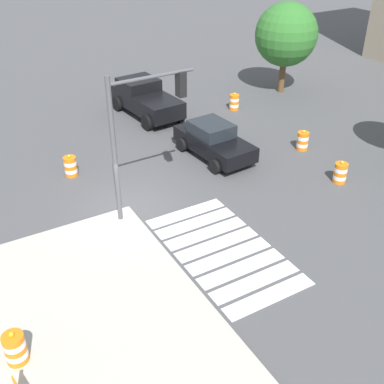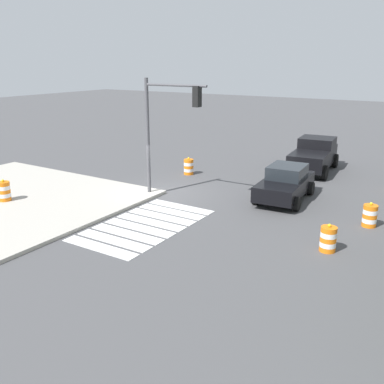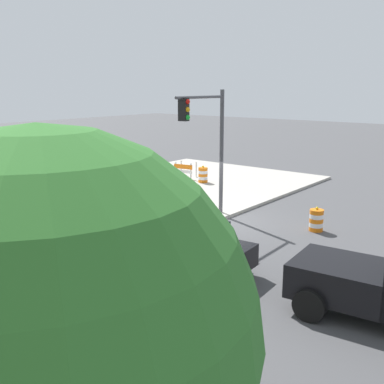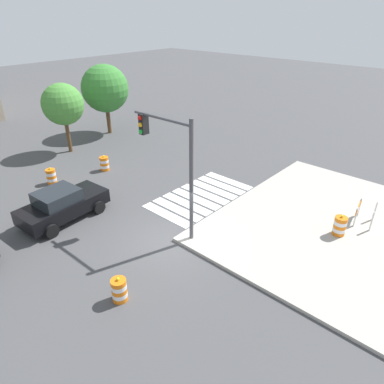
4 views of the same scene
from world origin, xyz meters
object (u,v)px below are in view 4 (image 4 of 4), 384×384
at_px(traffic_barrel_median_far, 51,176).
at_px(traffic_barrel_crosswalk_end, 119,290).
at_px(traffic_barrel_on_sidewalk, 340,226).
at_px(street_tree_streetside_mid, 63,105).
at_px(sports_car, 62,204).
at_px(traffic_barrel_median_near, 104,164).
at_px(traffic_light_pole, 171,154).
at_px(street_tree_streetside_far, 105,89).
at_px(construction_barricade, 361,211).

bearing_deg(traffic_barrel_median_far, traffic_barrel_crosswalk_end, -106.39).
height_order(traffic_barrel_on_sidewalk, street_tree_streetside_mid, street_tree_streetside_mid).
height_order(sports_car, traffic_barrel_median_far, sports_car).
distance_m(traffic_barrel_crosswalk_end, traffic_barrel_on_sidewalk, 10.10).
height_order(sports_car, traffic_barrel_median_near, sports_car).
relative_size(traffic_barrel_on_sidewalk, street_tree_streetside_mid, 0.21).
height_order(traffic_barrel_median_far, traffic_light_pole, traffic_light_pole).
distance_m(traffic_barrel_crosswalk_end, street_tree_streetside_far, 19.72).
relative_size(traffic_light_pole, street_tree_streetside_far, 1.00).
distance_m(traffic_barrel_median_far, traffic_light_pole, 9.70).
distance_m(traffic_barrel_crosswalk_end, traffic_barrel_median_near, 11.75).
bearing_deg(street_tree_streetside_mid, traffic_light_pole, -100.22).
distance_m(sports_car, construction_barricade, 14.50).
relative_size(traffic_barrel_crosswalk_end, construction_barricade, 0.76).
xyz_separation_m(traffic_barrel_median_near, traffic_barrel_on_sidewalk, (2.74, -14.19, 0.15)).
distance_m(traffic_barrel_median_far, construction_barricade, 17.11).
bearing_deg(street_tree_streetside_far, street_tree_streetside_mid, -162.90).
bearing_deg(construction_barricade, traffic_light_pole, 135.82).
bearing_deg(traffic_barrel_crosswalk_end, construction_barricade, -23.22).
height_order(traffic_barrel_median_near, street_tree_streetside_far, street_tree_streetside_far).
bearing_deg(traffic_barrel_median_far, traffic_barrel_median_near, -13.07).
height_order(traffic_barrel_median_far, construction_barricade, construction_barricade).
bearing_deg(traffic_barrel_median_near, traffic_light_pole, -103.80).
xyz_separation_m(traffic_barrel_median_far, construction_barricade, (7.72, -15.27, 0.27)).
bearing_deg(traffic_light_pole, traffic_barrel_on_sidewalk, -51.44).
height_order(traffic_barrel_on_sidewalk, construction_barricade, traffic_barrel_on_sidewalk).
xyz_separation_m(traffic_barrel_median_near, street_tree_streetside_mid, (0.30, 4.66, 2.98)).
distance_m(traffic_barrel_on_sidewalk, traffic_light_pole, 8.32).
bearing_deg(street_tree_streetside_far, sports_car, -135.66).
height_order(traffic_barrel_crosswalk_end, construction_barricade, construction_barricade).
bearing_deg(traffic_barrel_median_near, traffic_barrel_on_sidewalk, -79.08).
bearing_deg(street_tree_streetside_mid, traffic_barrel_median_near, -93.73).
distance_m(street_tree_streetside_mid, street_tree_streetside_far, 4.73).
bearing_deg(traffic_light_pole, traffic_barrel_median_near, 76.20).
bearing_deg(construction_barricade, street_tree_streetside_mid, 102.23).
height_order(sports_car, traffic_light_pole, traffic_light_pole).
height_order(traffic_barrel_median_near, construction_barricade, construction_barricade).
xyz_separation_m(traffic_barrel_on_sidewalk, traffic_light_pole, (-4.76, 5.97, 3.31)).
bearing_deg(traffic_barrel_median_far, street_tree_streetside_mid, 47.62).
distance_m(traffic_barrel_on_sidewalk, construction_barricade, 1.76).
relative_size(traffic_barrel_on_sidewalk, street_tree_streetside_far, 0.18).
distance_m(traffic_barrel_crosswalk_end, construction_barricade, 11.80).
bearing_deg(traffic_light_pole, traffic_barrel_crosswalk_end, -159.39).
bearing_deg(traffic_barrel_on_sidewalk, traffic_barrel_median_far, 111.87).
relative_size(traffic_barrel_median_far, traffic_barrel_on_sidewalk, 1.00).
relative_size(traffic_barrel_median_near, street_tree_streetside_far, 0.18).
bearing_deg(traffic_barrel_median_far, construction_barricade, -63.18).
bearing_deg(street_tree_streetside_mid, construction_barricade, -77.77).
relative_size(sports_car, street_tree_streetside_mid, 0.91).
height_order(traffic_barrel_on_sidewalk, street_tree_streetside_far, street_tree_streetside_far).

